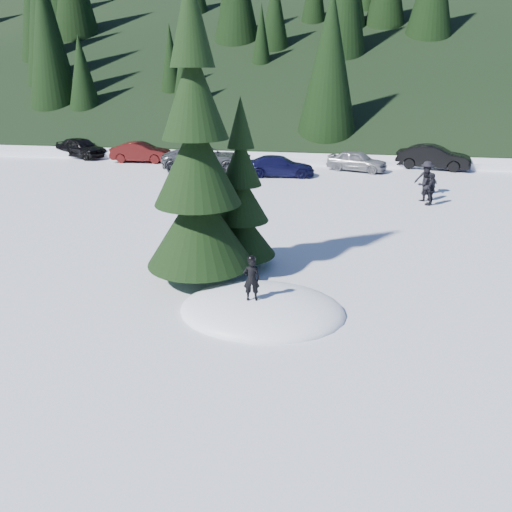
% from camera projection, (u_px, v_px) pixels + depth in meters
% --- Properties ---
extents(ground, '(200.00, 200.00, 0.00)m').
position_uv_depth(ground, '(262.00, 311.00, 13.41)').
color(ground, white).
rests_on(ground, ground).
extents(snow_mound, '(4.48, 3.52, 0.96)m').
position_uv_depth(snow_mound, '(262.00, 311.00, 13.41)').
color(snow_mound, white).
rests_on(snow_mound, ground).
extents(forest_hillside, '(200.00, 60.00, 25.00)m').
position_uv_depth(forest_hillside, '(336.00, 12.00, 58.85)').
color(forest_hillside, black).
rests_on(forest_hillside, ground).
extents(spruce_tall, '(3.20, 3.20, 8.60)m').
position_uv_depth(spruce_tall, '(197.00, 173.00, 14.26)').
color(spruce_tall, black).
rests_on(spruce_tall, ground).
extents(spruce_short, '(2.20, 2.20, 5.37)m').
position_uv_depth(spruce_short, '(241.00, 204.00, 15.82)').
color(spruce_short, black).
rests_on(spruce_short, ground).
extents(child_skier, '(0.47, 0.35, 1.16)m').
position_uv_depth(child_skier, '(251.00, 279.00, 12.76)').
color(child_skier, black).
rests_on(child_skier, snow_mound).
extents(adult_0, '(0.97, 0.91, 1.58)m').
position_uv_depth(adult_0, '(424.00, 185.00, 24.45)').
color(adult_0, black).
rests_on(adult_0, ground).
extents(adult_1, '(0.75, 0.98, 1.55)m').
position_uv_depth(adult_1, '(431.00, 189.00, 23.64)').
color(adult_1, black).
rests_on(adult_1, ground).
extents(adult_2, '(1.14, 0.70, 1.72)m').
position_uv_depth(adult_2, '(426.00, 178.00, 25.71)').
color(adult_2, black).
rests_on(adult_2, ground).
extents(car_0, '(4.63, 3.36, 1.46)m').
position_uv_depth(car_0, '(81.00, 148.00, 36.58)').
color(car_0, black).
rests_on(car_0, ground).
extents(car_1, '(4.21, 1.64, 1.37)m').
position_uv_depth(car_1, '(141.00, 152.00, 34.84)').
color(car_1, '#3F0C0B').
rests_on(car_1, ground).
extents(car_2, '(5.69, 3.14, 1.51)m').
position_uv_depth(car_2, '(205.00, 159.00, 31.89)').
color(car_2, '#45484C').
rests_on(car_2, ground).
extents(car_3, '(4.37, 2.13, 1.23)m').
position_uv_depth(car_3, '(280.00, 166.00, 30.19)').
color(car_3, black).
rests_on(car_3, ground).
extents(car_4, '(4.06, 2.67, 1.29)m').
position_uv_depth(car_4, '(357.00, 161.00, 31.74)').
color(car_4, gray).
rests_on(car_4, ground).
extents(car_5, '(4.88, 2.65, 1.53)m').
position_uv_depth(car_5, '(434.00, 157.00, 32.37)').
color(car_5, black).
rests_on(car_5, ground).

